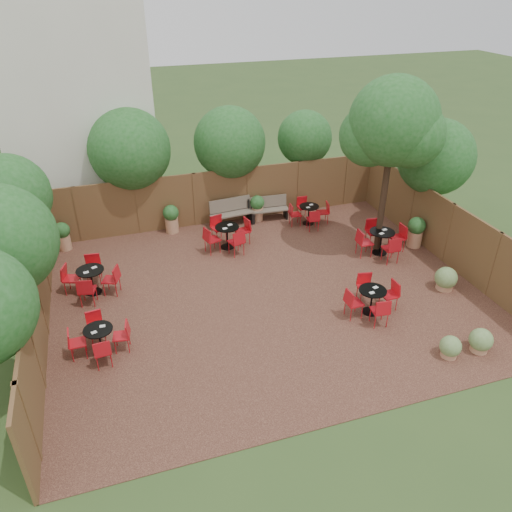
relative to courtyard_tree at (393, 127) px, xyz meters
name	(u,v)px	position (x,y,z in m)	size (l,w,h in m)	color
ground	(267,293)	(-4.34, -1.31, -4.12)	(80.00, 80.00, 0.00)	#354F23
courtyard_paving	(267,293)	(-4.34, -1.31, -4.11)	(12.00, 10.00, 0.02)	#3A1F17
fence_back	(222,196)	(-4.34, 3.69, -3.12)	(12.00, 0.08, 2.00)	brown
fence_left	(39,302)	(-10.34, -1.31, -3.12)	(0.08, 10.00, 2.00)	brown
fence_right	(448,233)	(1.66, -1.31, -3.12)	(0.08, 10.00, 2.00)	brown
neighbour_building	(77,103)	(-8.84, 6.69, -0.12)	(5.00, 4.00, 8.00)	silver
overhang_foliage	(175,177)	(-6.28, 1.54, -1.36)	(15.75, 10.77, 2.78)	#1C521A
courtyard_tree	(393,127)	(0.00, 0.00, 0.00)	(2.80, 2.70, 5.61)	black
park_bench_left	(231,212)	(-4.12, 3.32, -3.60)	(1.61, 0.67, 0.97)	brown
park_bench_right	(269,208)	(-2.66, 3.31, -3.65)	(1.45, 0.56, 0.88)	brown
bistro_tables	(258,260)	(-4.24, -0.15, -3.66)	(10.70, 7.06, 0.92)	black
planters	(237,223)	(-4.17, 2.31, -3.56)	(11.77, 4.14, 1.05)	tan
low_shrubs	(457,312)	(-0.01, -4.13, -3.79)	(2.30, 3.19, 0.69)	tan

